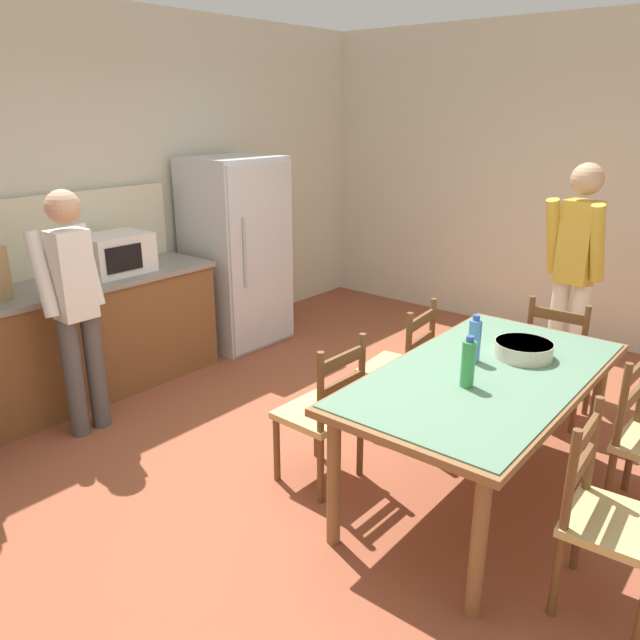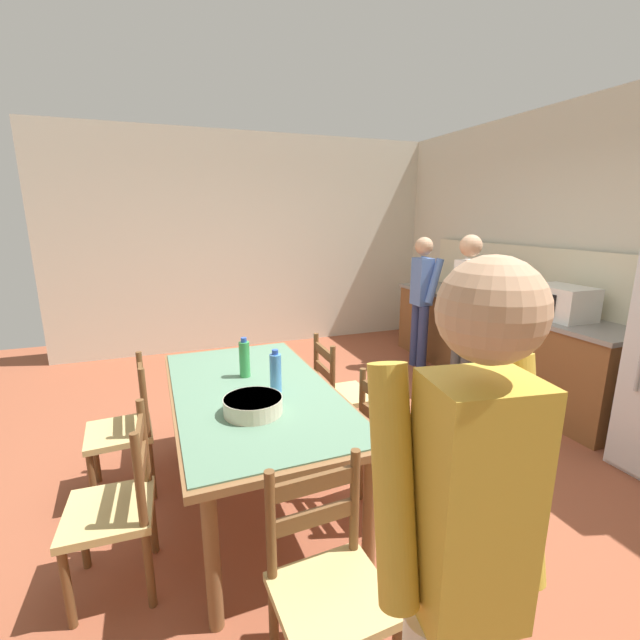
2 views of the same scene
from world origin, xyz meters
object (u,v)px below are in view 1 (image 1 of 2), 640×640
Objects in this scene: dining_table at (485,385)px; person_at_counter at (75,302)px; microwave at (115,254)px; chair_side_far_right at (401,368)px; bottle_off_centre at (474,340)px; chair_head_end at (558,361)px; person_by_table at (575,268)px; bottle_near_centre at (468,363)px; chair_side_near_left at (607,519)px; serving_bowl at (524,349)px; refrigerator at (236,252)px; chair_side_far_left at (323,413)px.

dining_table is 1.14× the size of person_at_counter.
microwave is 0.55× the size of chair_side_far_right.
bottle_off_centre reaches higher than chair_head_end.
person_by_table reaches higher than person_at_counter.
chair_side_near_left is at bearing -102.42° from bottle_near_centre.
microwave is 0.29× the size of person_by_table.
chair_side_far_right reaches higher than dining_table.
person_at_counter is 3.56m from person_by_table.
serving_bowl is (0.67, -2.99, -0.23)m from microwave.
person_at_counter is at bearing 96.29° from chair_side_near_left.
refrigerator is 0.91× the size of dining_table.
chair_side_far_right is (0.84, 0.02, 0.00)m from chair_side_far_left.
chair_side_far_right is at bearing 58.58° from chair_side_near_left.
chair_side_far_left is (-0.20, 0.77, -0.46)m from bottle_near_centre.
chair_side_far_left and chair_head_end have the same top height.
bottle_off_centre is at bearing 53.76° from dining_table.
microwave reaches higher than chair_side_far_left.
bottle_near_centre is at bearing 87.67° from chair_head_end.
chair_side_far_right is (-0.81, 0.76, 0.00)m from chair_head_end.
bottle_near_centre is 0.92m from chair_side_far_left.
bottle_near_centre is 0.57m from serving_bowl.
bottle_off_centre is at bearing -154.57° from person_at_counter.
refrigerator reaches higher than chair_side_near_left.
bottle_near_centre and bottle_off_centre have the same top height.
chair_side_far_right is (0.08, 0.85, -0.38)m from serving_bowl.
chair_side_far_left is at bearing 62.28° from chair_head_end.
chair_side_far_left is at bearing -92.37° from microwave.
serving_bowl is at bearing 40.41° from chair_side_near_left.
person_at_counter is (-1.08, 2.28, 0.03)m from bottle_off_centre.
refrigerator is at bearing -63.35° from person_by_table.
person_by_table reaches higher than chair_head_end.
person_at_counter reaches higher than chair_side_far_left.
chair_side_far_left is 1.81m from chair_head_end.
bottle_near_centre is at bearing -87.79° from microwave.
serving_bowl is (0.56, -0.06, -0.07)m from bottle_near_centre.
bottle_off_centre is 1.68m from person_by_table.
chair_side_far_left and chair_side_far_right have the same top height.
chair_side_far_right is (0.75, -2.13, -0.61)m from microwave.
chair_head_end is at bearing 130.38° from chair_side_far_right.
dining_table is at bearing 87.66° from chair_head_end.
microwave reaches higher than chair_head_end.
person_by_table is (1.36, -0.62, 0.54)m from chair_side_far_right.
serving_bowl is 0.19× the size of person_at_counter.
person_at_counter reaches higher than chair_head_end.
person_by_table reaches higher than bottle_near_centre.
chair_side_far_right is at bearing 84.68° from serving_bowl.
person_by_table is (0.89, -2.74, 0.13)m from refrigerator.
person_at_counter is (-2.21, 2.38, 0.48)m from chair_head_end.
microwave is 1.85× the size of bottle_off_centre.
bottle_near_centre is (0.11, -2.93, -0.15)m from microwave.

